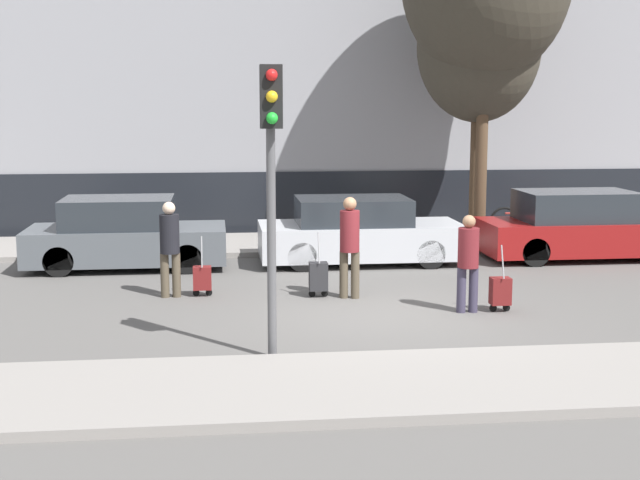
{
  "coord_description": "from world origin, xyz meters",
  "views": [
    {
      "loc": [
        -2.67,
        -13.82,
        3.4
      ],
      "look_at": [
        -0.83,
        1.8,
        0.95
      ],
      "focal_mm": 50.0,
      "sensor_mm": 36.0,
      "label": 1
    }
  ],
  "objects_px": {
    "trolley_left": "(202,278)",
    "traffic_light": "(271,153)",
    "pedestrian_left": "(170,243)",
    "parked_bicycle": "(524,221)",
    "parked_car_2": "(581,227)",
    "parked_car_1": "(358,232)",
    "parked_car_0": "(125,235)",
    "pedestrian_right": "(468,258)",
    "bare_tree_down_street": "(479,47)",
    "trolley_center": "(318,277)",
    "pedestrian_center": "(350,241)",
    "trolley_right": "(500,291)"
  },
  "relations": [
    {
      "from": "trolley_left",
      "to": "traffic_light",
      "type": "bearing_deg",
      "value": -76.45
    },
    {
      "from": "pedestrian_left",
      "to": "parked_bicycle",
      "type": "height_order",
      "value": "pedestrian_left"
    },
    {
      "from": "parked_car_2",
      "to": "parked_car_1",
      "type": "bearing_deg",
      "value": 179.65
    },
    {
      "from": "parked_car_2",
      "to": "parked_bicycle",
      "type": "bearing_deg",
      "value": 97.16
    },
    {
      "from": "parked_car_0",
      "to": "pedestrian_right",
      "type": "height_order",
      "value": "pedestrian_right"
    },
    {
      "from": "trolley_left",
      "to": "bare_tree_down_street",
      "type": "distance_m",
      "value": 9.37
    },
    {
      "from": "parked_car_0",
      "to": "parked_car_1",
      "type": "relative_size",
      "value": 0.94
    },
    {
      "from": "trolley_center",
      "to": "parked_bicycle",
      "type": "distance_m",
      "value": 8.23
    },
    {
      "from": "pedestrian_left",
      "to": "traffic_light",
      "type": "relative_size",
      "value": 0.44
    },
    {
      "from": "pedestrian_left",
      "to": "pedestrian_right",
      "type": "distance_m",
      "value": 5.15
    },
    {
      "from": "parked_car_2",
      "to": "pedestrian_center",
      "type": "relative_size",
      "value": 2.48
    },
    {
      "from": "trolley_left",
      "to": "trolley_right",
      "type": "height_order",
      "value": "trolley_right"
    },
    {
      "from": "parked_car_2",
      "to": "trolley_center",
      "type": "height_order",
      "value": "parked_car_2"
    },
    {
      "from": "trolley_left",
      "to": "trolley_right",
      "type": "bearing_deg",
      "value": -19.85
    },
    {
      "from": "parked_car_1",
      "to": "trolley_center",
      "type": "distance_m",
      "value": 3.47
    },
    {
      "from": "trolley_center",
      "to": "trolley_right",
      "type": "height_order",
      "value": "trolley_center"
    },
    {
      "from": "pedestrian_left",
      "to": "traffic_light",
      "type": "height_order",
      "value": "traffic_light"
    },
    {
      "from": "parked_car_1",
      "to": "trolley_left",
      "type": "bearing_deg",
      "value": -138.16
    },
    {
      "from": "trolley_left",
      "to": "trolley_right",
      "type": "distance_m",
      "value": 5.16
    },
    {
      "from": "pedestrian_right",
      "to": "trolley_center",
      "type": "bearing_deg",
      "value": -30.65
    },
    {
      "from": "parked_car_2",
      "to": "trolley_right",
      "type": "relative_size",
      "value": 3.99
    },
    {
      "from": "parked_car_1",
      "to": "pedestrian_right",
      "type": "relative_size",
      "value": 2.67
    },
    {
      "from": "pedestrian_center",
      "to": "trolley_right",
      "type": "distance_m",
      "value": 2.72
    },
    {
      "from": "trolley_left",
      "to": "parked_bicycle",
      "type": "relative_size",
      "value": 0.6
    },
    {
      "from": "pedestrian_right",
      "to": "pedestrian_left",
      "type": "bearing_deg",
      "value": -18.1
    },
    {
      "from": "parked_car_1",
      "to": "trolley_left",
      "type": "distance_m",
      "value": 4.38
    },
    {
      "from": "trolley_right",
      "to": "parked_car_0",
      "type": "bearing_deg",
      "value": 144.04
    },
    {
      "from": "pedestrian_right",
      "to": "bare_tree_down_street",
      "type": "xyz_separation_m",
      "value": [
        2.16,
        6.95,
        3.76
      ]
    },
    {
      "from": "pedestrian_right",
      "to": "traffic_light",
      "type": "bearing_deg",
      "value": 36.43
    },
    {
      "from": "trolley_left",
      "to": "parked_bicycle",
      "type": "bearing_deg",
      "value": 35.19
    },
    {
      "from": "pedestrian_center",
      "to": "pedestrian_left",
      "type": "bearing_deg",
      "value": -172.17
    },
    {
      "from": "pedestrian_left",
      "to": "parked_car_1",
      "type": "bearing_deg",
      "value": -144.84
    },
    {
      "from": "pedestrian_center",
      "to": "parked_bicycle",
      "type": "xyz_separation_m",
      "value": [
        5.28,
        5.99,
        -0.52
      ]
    },
    {
      "from": "pedestrian_right",
      "to": "traffic_light",
      "type": "distance_m",
      "value": 4.46
    },
    {
      "from": "parked_car_2",
      "to": "trolley_right",
      "type": "height_order",
      "value": "parked_car_2"
    },
    {
      "from": "parked_car_2",
      "to": "traffic_light",
      "type": "bearing_deg",
      "value": -135.93
    },
    {
      "from": "trolley_left",
      "to": "pedestrian_left",
      "type": "bearing_deg",
      "value": -177.55
    },
    {
      "from": "parked_bicycle",
      "to": "pedestrian_right",
      "type": "bearing_deg",
      "value": -115.93
    },
    {
      "from": "trolley_left",
      "to": "parked_car_0",
      "type": "bearing_deg",
      "value": 118.8
    },
    {
      "from": "parked_car_0",
      "to": "pedestrian_center",
      "type": "xyz_separation_m",
      "value": [
        4.17,
        -3.4,
        0.34
      ]
    },
    {
      "from": "trolley_left",
      "to": "pedestrian_center",
      "type": "distance_m",
      "value": 2.69
    },
    {
      "from": "pedestrian_center",
      "to": "traffic_light",
      "type": "bearing_deg",
      "value": -97.65
    },
    {
      "from": "parked_car_1",
      "to": "trolley_right",
      "type": "xyz_separation_m",
      "value": [
        1.6,
        -4.67,
        -0.31
      ]
    },
    {
      "from": "trolley_left",
      "to": "parked_car_1",
      "type": "bearing_deg",
      "value": 41.84
    },
    {
      "from": "parked_car_2",
      "to": "pedestrian_left",
      "type": "bearing_deg",
      "value": -161.55
    },
    {
      "from": "pedestrian_right",
      "to": "bare_tree_down_street",
      "type": "bearing_deg",
      "value": -105.9
    },
    {
      "from": "trolley_right",
      "to": "bare_tree_down_street",
      "type": "relative_size",
      "value": 0.17
    },
    {
      "from": "pedestrian_right",
      "to": "parked_car_1",
      "type": "bearing_deg",
      "value": -75.95
    },
    {
      "from": "trolley_right",
      "to": "pedestrian_right",
      "type": "bearing_deg",
      "value": 178.57
    },
    {
      "from": "parked_car_1",
      "to": "traffic_light",
      "type": "height_order",
      "value": "traffic_light"
    }
  ]
}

